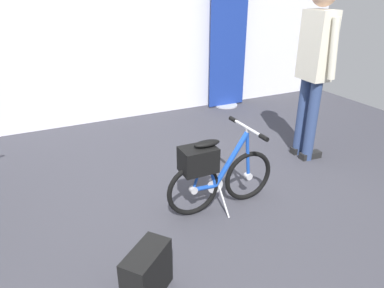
% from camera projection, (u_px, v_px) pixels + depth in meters
% --- Properties ---
extents(ground_plane, '(7.65, 7.65, 0.00)m').
position_uv_depth(ground_plane, '(197.00, 228.00, 2.76)').
color(ground_plane, '#38383F').
extents(back_wall, '(7.65, 0.10, 2.93)m').
position_uv_depth(back_wall, '(99.00, 9.00, 4.43)').
color(back_wall, silver).
rests_on(back_wall, ground_plane).
extents(floor_banner_stand, '(0.60, 0.36, 1.88)m').
position_uv_depth(floor_banner_stand, '(228.00, 50.00, 5.22)').
color(floor_banner_stand, '#B7B7BC').
rests_on(floor_banner_stand, ground_plane).
extents(folding_bike_foreground, '(0.99, 0.53, 0.70)m').
position_uv_depth(folding_bike_foreground, '(214.00, 172.00, 2.86)').
color(folding_bike_foreground, black).
rests_on(folding_bike_foreground, ground_plane).
extents(visitor_near_wall, '(0.29, 0.54, 1.78)m').
position_uv_depth(visitor_near_wall, '(315.00, 62.00, 3.51)').
color(visitor_near_wall, navy).
rests_on(visitor_near_wall, ground_plane).
extents(backpack_on_floor, '(0.36, 0.34, 0.33)m').
position_uv_depth(backpack_on_floor, '(146.00, 273.00, 2.11)').
color(backpack_on_floor, black).
rests_on(backpack_on_floor, ground_plane).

